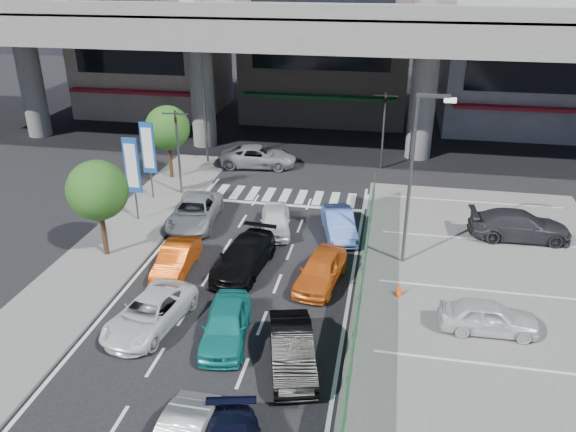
% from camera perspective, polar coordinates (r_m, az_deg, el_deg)
% --- Properties ---
extents(ground, '(120.00, 120.00, 0.00)m').
position_cam_1_polar(ground, '(22.84, -6.62, -10.33)').
color(ground, black).
rests_on(ground, ground).
extents(parking_lot, '(12.00, 28.00, 0.06)m').
position_cam_1_polar(parking_lot, '(24.19, 21.12, -9.76)').
color(parking_lot, '#5F5F5C').
rests_on(parking_lot, ground).
extents(sidewalk_left, '(4.00, 30.00, 0.12)m').
position_cam_1_polar(sidewalk_left, '(28.48, -17.88, -3.75)').
color(sidewalk_left, '#5F5F5C').
rests_on(sidewalk_left, ground).
extents(fence_run, '(0.16, 22.00, 1.80)m').
position_cam_1_polar(fence_run, '(22.36, 7.28, -8.42)').
color(fence_run, '#205F30').
rests_on(fence_run, ground).
extents(expressway, '(64.00, 14.00, 10.75)m').
position_cam_1_polar(expressway, '(40.46, 2.23, 18.56)').
color(expressway, slate).
rests_on(expressway, ground).
extents(building_west, '(12.00, 10.90, 13.00)m').
position_cam_1_polar(building_west, '(54.79, -13.68, 17.12)').
color(building_west, gray).
rests_on(building_west, ground).
extents(building_center, '(14.00, 10.90, 15.00)m').
position_cam_1_polar(building_center, '(51.40, 4.15, 18.38)').
color(building_center, gray).
rests_on(building_center, ground).
extents(building_east, '(12.00, 10.90, 12.00)m').
position_cam_1_polar(building_east, '(51.23, 22.65, 14.93)').
color(building_east, gray).
rests_on(building_east, ground).
extents(traffic_light_left, '(1.60, 1.24, 5.20)m').
position_cam_1_polar(traffic_light_left, '(33.44, -11.26, 8.38)').
color(traffic_light_left, '#595B60').
rests_on(traffic_light_left, ground).
extents(traffic_light_right, '(1.60, 1.24, 5.20)m').
position_cam_1_polar(traffic_light_right, '(37.89, 9.79, 10.39)').
color(traffic_light_right, '#595B60').
rests_on(traffic_light_right, ground).
extents(street_lamp_right, '(1.65, 0.22, 8.00)m').
position_cam_1_polar(street_lamp_right, '(25.20, 12.82, 4.88)').
color(street_lamp_right, '#595B60').
rests_on(street_lamp_right, ground).
extents(street_lamp_left, '(1.65, 0.22, 8.00)m').
position_cam_1_polar(street_lamp_left, '(38.73, -8.30, 12.07)').
color(street_lamp_left, '#595B60').
rests_on(street_lamp_left, ground).
extents(signboard_near, '(0.80, 0.14, 4.70)m').
position_cam_1_polar(signboard_near, '(30.62, -15.55, 4.72)').
color(signboard_near, '#595B60').
rests_on(signboard_near, ground).
extents(signboard_far, '(0.80, 0.14, 4.70)m').
position_cam_1_polar(signboard_far, '(33.35, -14.01, 6.51)').
color(signboard_far, '#595B60').
rests_on(signboard_far, ground).
extents(tree_near, '(2.80, 2.80, 4.80)m').
position_cam_1_polar(tree_near, '(27.13, -18.78, 2.46)').
color(tree_near, '#382314').
rests_on(tree_near, ground).
extents(tree_far, '(2.80, 2.80, 4.80)m').
position_cam_1_polar(tree_far, '(36.40, -12.14, 8.73)').
color(tree_far, '#382314').
rests_on(tree_far, ground).
extents(sedan_white_mid_left, '(2.83, 4.78, 1.25)m').
position_cam_1_polar(sedan_white_mid_left, '(22.55, -13.87, -9.55)').
color(sedan_white_mid_left, white).
rests_on(sedan_white_mid_left, ground).
extents(taxi_teal_mid, '(2.16, 4.23, 1.38)m').
position_cam_1_polar(taxi_teal_mid, '(21.34, -6.35, -10.86)').
color(taxi_teal_mid, teal).
rests_on(taxi_teal_mid, ground).
extents(hatch_black_mid_right, '(2.46, 4.42, 1.38)m').
position_cam_1_polar(hatch_black_mid_right, '(20.00, 0.42, -13.44)').
color(hatch_black_mid_right, black).
rests_on(hatch_black_mid_right, ground).
extents(taxi_orange_left, '(1.48, 3.83, 1.24)m').
position_cam_1_polar(taxi_orange_left, '(26.07, -11.27, -4.31)').
color(taxi_orange_left, '#CE4609').
rests_on(taxi_orange_left, ground).
extents(sedan_black_mid, '(2.44, 4.94, 1.38)m').
position_cam_1_polar(sedan_black_mid, '(25.69, -4.49, -4.14)').
color(sedan_black_mid, black).
rests_on(sedan_black_mid, ground).
extents(taxi_orange_right, '(2.28, 4.26, 1.38)m').
position_cam_1_polar(taxi_orange_right, '(24.60, 3.33, -5.51)').
color(taxi_orange_right, orange).
rests_on(taxi_orange_right, ground).
extents(wagon_silver_front_left, '(2.74, 5.16, 1.38)m').
position_cam_1_polar(wagon_silver_front_left, '(30.49, -9.48, 0.41)').
color(wagon_silver_front_left, '#A1A4A8').
rests_on(wagon_silver_front_left, ground).
extents(sedan_white_front_mid, '(2.24, 4.00, 1.29)m').
position_cam_1_polar(sedan_white_front_mid, '(29.25, -1.29, -0.42)').
color(sedan_white_front_mid, white).
rests_on(sedan_white_front_mid, ground).
extents(kei_truck_front_right, '(2.38, 4.27, 1.33)m').
position_cam_1_polar(kei_truck_front_right, '(28.91, 5.19, -0.78)').
color(kei_truck_front_right, '#4A6BBB').
rests_on(kei_truck_front_right, ground).
extents(crossing_wagon_silver, '(5.39, 2.89, 1.44)m').
position_cam_1_polar(crossing_wagon_silver, '(38.72, -3.03, 6.06)').
color(crossing_wagon_silver, '#9B9DA2').
rests_on(crossing_wagon_silver, ground).
extents(parked_sedan_white, '(3.74, 1.57, 1.27)m').
position_cam_1_polar(parked_sedan_white, '(22.91, 19.71, -9.59)').
color(parked_sedan_white, silver).
rests_on(parked_sedan_white, parking_lot).
extents(parked_sedan_dgrey, '(5.06, 2.23, 1.45)m').
position_cam_1_polar(parked_sedan_dgrey, '(30.68, 22.47, -0.87)').
color(parked_sedan_dgrey, '#2E2E33').
rests_on(parked_sedan_dgrey, parking_lot).
extents(traffic_cone, '(0.39, 0.39, 0.62)m').
position_cam_1_polar(traffic_cone, '(24.31, 11.22, -7.27)').
color(traffic_cone, '#E53F0C').
rests_on(traffic_cone, parking_lot).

